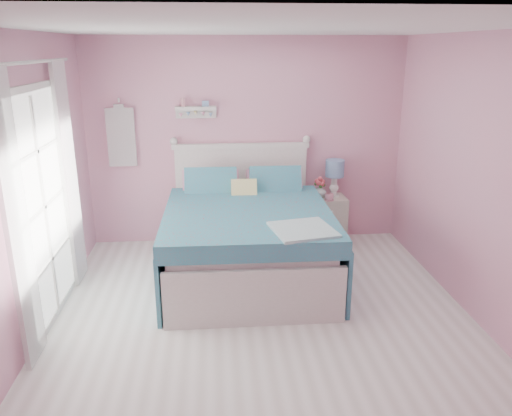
{
  "coord_description": "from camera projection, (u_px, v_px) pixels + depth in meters",
  "views": [
    {
      "loc": [
        -0.41,
        -4.04,
        2.46
      ],
      "look_at": [
        0.03,
        1.2,
        0.76
      ],
      "focal_mm": 35.0,
      "sensor_mm": 36.0,
      "label": 1
    }
  ],
  "objects": [
    {
      "name": "hanging_dress",
      "position": [
        121.0,
        137.0,
        6.13
      ],
      "size": [
        0.34,
        0.03,
        0.72
      ],
      "primitive_type": "cube",
      "color": "white",
      "rests_on": "room_shell"
    },
    {
      "name": "teacup",
      "position": [
        329.0,
        197.0,
        6.27
      ],
      "size": [
        0.11,
        0.11,
        0.09
      ],
      "primitive_type": "imported",
      "rotation": [
        0.0,
        0.0,
        0.03
      ],
      "color": "pink",
      "rests_on": "nightstand"
    },
    {
      "name": "floor",
      "position": [
        263.0,
        326.0,
        4.62
      ],
      "size": [
        4.5,
        4.5,
        0.0
      ],
      "primitive_type": "plane",
      "color": "silver",
      "rests_on": "ground"
    },
    {
      "name": "curtain_far",
      "position": [
        70.0,
        176.0,
        5.19
      ],
      "size": [
        0.04,
        0.4,
        2.32
      ],
      "primitive_type": "cube",
      "color": "white",
      "rests_on": "floor"
    },
    {
      "name": "room_shell",
      "position": [
        264.0,
        158.0,
        4.13
      ],
      "size": [
        4.5,
        4.5,
        4.5
      ],
      "color": "pink",
      "rests_on": "floor"
    },
    {
      "name": "nightstand",
      "position": [
        328.0,
        219.0,
        6.52
      ],
      "size": [
        0.43,
        0.42,
        0.62
      ],
      "color": "beige",
      "rests_on": "floor"
    },
    {
      "name": "curtain_near",
      "position": [
        17.0,
        224.0,
        3.78
      ],
      "size": [
        0.04,
        0.4,
        2.32
      ],
      "primitive_type": "cube",
      "color": "white",
      "rests_on": "floor"
    },
    {
      "name": "french_door",
      "position": [
        43.0,
        208.0,
        4.51
      ],
      "size": [
        0.04,
        1.32,
        2.16
      ],
      "color": "silver",
      "rests_on": "floor"
    },
    {
      "name": "vase",
      "position": [
        320.0,
        191.0,
        6.38
      ],
      "size": [
        0.21,
        0.21,
        0.17
      ],
      "primitive_type": "imported",
      "rotation": [
        0.0,
        0.0,
        0.35
      ],
      "color": "silver",
      "rests_on": "nightstand"
    },
    {
      "name": "wall_shelf",
      "position": [
        196.0,
        109.0,
        6.11
      ],
      "size": [
        0.5,
        0.15,
        0.25
      ],
      "color": "silver",
      "rests_on": "room_shell"
    },
    {
      "name": "bed",
      "position": [
        247.0,
        239.0,
        5.55
      ],
      "size": [
        1.78,
        2.25,
        1.3
      ],
      "rotation": [
        0.0,
        0.0,
        -0.01
      ],
      "color": "silver",
      "rests_on": "floor"
    },
    {
      "name": "roses",
      "position": [
        320.0,
        182.0,
        6.34
      ],
      "size": [
        0.14,
        0.11,
        0.12
      ],
      "color": "#C94450",
      "rests_on": "vase"
    },
    {
      "name": "table_lamp",
      "position": [
        335.0,
        171.0,
        6.37
      ],
      "size": [
        0.24,
        0.24,
        0.48
      ],
      "color": "white",
      "rests_on": "nightstand"
    }
  ]
}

